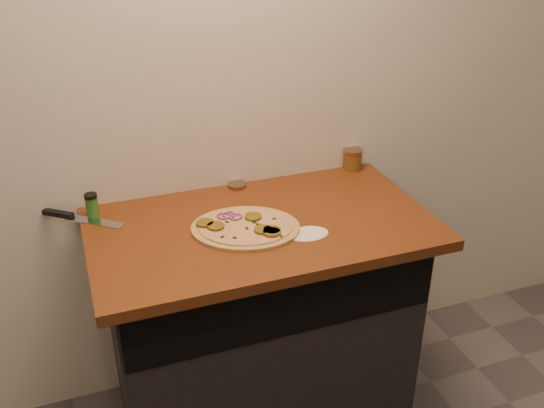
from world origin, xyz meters
name	(u,v)px	position (x,y,z in m)	size (l,w,h in m)	color
cabinet	(259,323)	(0.00, 1.45, 0.43)	(1.10, 0.60, 0.86)	black
countertop	(261,227)	(0.00, 1.42, 0.88)	(1.20, 0.70, 0.04)	#612D12
pizza	(245,227)	(-0.07, 1.39, 0.91)	(0.47, 0.47, 0.03)	tan
chefs_knife	(75,217)	(-0.61, 1.67, 0.91)	(0.27, 0.22, 0.02)	#B7BAC1
mason_jar_lid	(237,185)	(0.00, 1.72, 0.91)	(0.07, 0.07, 0.02)	#8E7252
salsa_jar	(353,159)	(0.51, 1.72, 0.94)	(0.08, 0.08, 0.09)	maroon
spice_shaker	(92,205)	(-0.55, 1.66, 0.95)	(0.04, 0.04, 0.09)	#275F1E
flour_spill	(308,234)	(0.12, 1.29, 0.90)	(0.14, 0.14, 0.00)	silver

